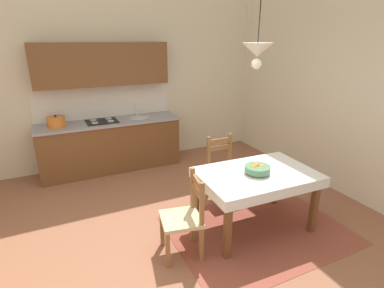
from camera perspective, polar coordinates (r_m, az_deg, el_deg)
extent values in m
cube|color=#935B42|center=(3.70, -2.72, -19.36)|extent=(6.16, 6.32, 0.10)
cube|color=beige|center=(5.70, -14.98, 16.91)|extent=(6.16, 0.12, 4.16)
cube|color=beige|center=(4.75, 31.47, 14.44)|extent=(0.12, 6.32, 4.16)
cube|color=brown|center=(3.99, 12.32, -15.61)|extent=(2.10, 1.60, 0.01)
cube|color=brown|center=(5.61, -14.97, -0.40)|extent=(2.39, 0.60, 0.86)
cube|color=gray|center=(5.47, -15.36, 4.01)|extent=(2.42, 0.63, 0.04)
cube|color=silver|center=(5.69, -16.20, 7.59)|extent=(2.39, 0.01, 0.55)
cube|color=brown|center=(5.44, -16.57, 14.25)|extent=(2.20, 0.34, 0.70)
cube|color=black|center=(5.50, -14.09, -5.04)|extent=(2.35, 0.02, 0.09)
cylinder|color=silver|center=(5.58, -9.95, 4.89)|extent=(0.34, 0.34, 0.02)
cylinder|color=silver|center=(5.69, -10.41, 6.32)|extent=(0.02, 0.02, 0.22)
cube|color=black|center=(5.45, -16.64, 4.13)|extent=(0.52, 0.42, 0.01)
cylinder|color=silver|center=(5.34, -17.85, 3.82)|extent=(0.11, 0.11, 0.01)
cylinder|color=silver|center=(5.37, -15.11, 4.19)|extent=(0.11, 0.11, 0.01)
cylinder|color=silver|center=(5.53, -18.15, 4.31)|extent=(0.11, 0.11, 0.01)
cylinder|color=silver|center=(5.56, -15.50, 4.67)|extent=(0.11, 0.11, 0.01)
cylinder|color=orange|center=(5.36, -24.24, 3.74)|extent=(0.28, 0.28, 0.15)
cylinder|color=orange|center=(5.34, -24.37, 4.62)|extent=(0.29, 0.29, 0.02)
sphere|color=black|center=(5.34, -24.40, 4.88)|extent=(0.04, 0.04, 0.04)
cube|color=brown|center=(3.70, 12.20, -5.45)|extent=(1.34, 0.90, 0.02)
cube|color=brown|center=(3.33, 6.74, -15.62)|extent=(0.07, 0.07, 0.73)
cube|color=brown|center=(3.99, 22.07, -10.67)|extent=(0.07, 0.07, 0.73)
cube|color=brown|center=(3.88, 1.26, -9.99)|extent=(0.07, 0.07, 0.73)
cube|color=brown|center=(4.46, 15.46, -6.63)|extent=(0.07, 0.07, 0.73)
cube|color=white|center=(3.69, 12.21, -5.27)|extent=(1.40, 0.96, 0.00)
cube|color=white|center=(3.40, 16.60, -9.08)|extent=(1.37, 0.05, 0.12)
cube|color=white|center=(4.06, 8.45, -3.65)|extent=(1.37, 0.05, 0.12)
cube|color=white|center=(3.40, 2.51, -8.27)|extent=(0.03, 0.91, 0.12)
cube|color=white|center=(4.13, 19.99, -4.26)|extent=(0.03, 0.91, 0.12)
cube|color=#D1BC89|center=(3.34, -2.13, -13.98)|extent=(0.49, 0.49, 0.04)
cube|color=olive|center=(3.30, -4.59, -19.32)|extent=(0.05, 0.05, 0.41)
cube|color=olive|center=(3.58, -5.66, -15.80)|extent=(0.05, 0.05, 0.41)
cube|color=olive|center=(3.21, 1.83, -14.73)|extent=(0.05, 0.05, 0.93)
cube|color=olive|center=(3.50, 0.13, -11.54)|extent=(0.05, 0.05, 0.93)
cube|color=olive|center=(3.17, 0.97, -7.28)|extent=(0.08, 0.32, 0.07)
cube|color=olive|center=(3.22, 0.96, -8.96)|extent=(0.08, 0.32, 0.07)
cube|color=#D1BC89|center=(4.44, 6.23, -5.17)|extent=(0.42, 0.42, 0.04)
cube|color=olive|center=(4.49, 9.31, -8.22)|extent=(0.04, 0.04, 0.41)
cube|color=olive|center=(4.32, 5.27, -9.22)|extent=(0.04, 0.04, 0.41)
cube|color=olive|center=(4.65, 7.03, -3.54)|extent=(0.04, 0.04, 0.93)
cube|color=olive|center=(4.48, 3.09, -4.32)|extent=(0.04, 0.04, 0.93)
cube|color=olive|center=(4.43, 5.24, 0.58)|extent=(0.32, 0.03, 0.07)
cube|color=olive|center=(4.46, 5.20, -0.70)|extent=(0.32, 0.03, 0.07)
cylinder|color=#4C7F5B|center=(3.66, 12.20, -5.28)|extent=(0.17, 0.17, 0.02)
cylinder|color=#4C7F5B|center=(3.64, 12.25, -4.61)|extent=(0.30, 0.30, 0.07)
sphere|color=orange|center=(3.61, 11.53, -4.56)|extent=(0.09, 0.09, 0.09)
sphere|color=orange|center=(3.65, 13.14, -4.46)|extent=(0.08, 0.08, 0.08)
sphere|color=orange|center=(3.65, 11.99, -4.22)|extent=(0.10, 0.10, 0.10)
cylinder|color=black|center=(3.32, 12.68, 22.59)|extent=(0.01, 0.01, 0.57)
cone|color=silver|center=(3.31, 12.25, 16.98)|extent=(0.32, 0.32, 0.14)
sphere|color=white|center=(3.32, 12.07, 14.57)|extent=(0.11, 0.11, 0.11)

